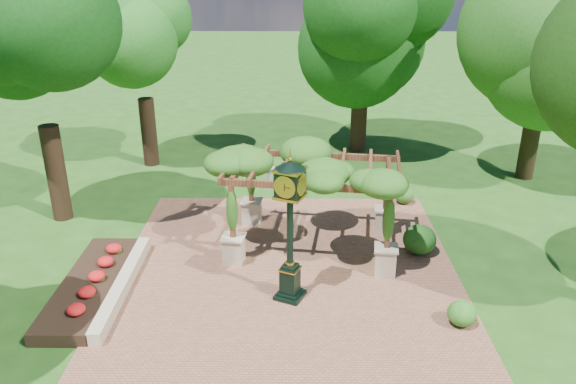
{
  "coord_description": "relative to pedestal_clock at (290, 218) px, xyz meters",
  "views": [
    {
      "loc": [
        0.16,
        -12.89,
        8.67
      ],
      "look_at": [
        0.0,
        2.5,
        2.2
      ],
      "focal_mm": 35.0,
      "sensor_mm": 36.0,
      "label": 1
    }
  ],
  "objects": [
    {
      "name": "tree_north",
      "position": [
        3.19,
        12.87,
        3.61
      ],
      "size": [
        5.04,
        5.04,
        8.8
      ],
      "color": "#382116",
      "rests_on": "ground"
    },
    {
      "name": "shrub_front",
      "position": [
        4.35,
        -1.2,
        -2.07
      ],
      "size": [
        0.96,
        0.96,
        0.66
      ],
      "primitive_type": "ellipsoid",
      "rotation": [
        0.0,
        0.0,
        -0.4
      ],
      "color": "#29621C",
      "rests_on": "brick_plaza"
    },
    {
      "name": "sundial",
      "position": [
        -0.88,
        8.07,
        -2.06
      ],
      "size": [
        0.54,
        0.54,
        0.85
      ],
      "rotation": [
        0.0,
        0.0,
        0.16
      ],
      "color": "gray",
      "rests_on": "ground"
    },
    {
      "name": "brick_plaza",
      "position": [
        -0.07,
        0.8,
        -2.42
      ],
      "size": [
        10.0,
        12.0,
        0.04
      ],
      "primitive_type": "cube",
      "color": "brown",
      "rests_on": "ground"
    },
    {
      "name": "shrub_back",
      "position": [
        4.28,
        6.42,
        -2.08
      ],
      "size": [
        0.9,
        0.9,
        0.63
      ],
      "primitive_type": "ellipsoid",
      "rotation": [
        0.0,
        0.0,
        0.35
      ],
      "color": "#285618",
      "rests_on": "brick_plaza"
    },
    {
      "name": "shrub_mid",
      "position": [
        4.04,
        2.54,
        -1.93
      ],
      "size": [
        1.14,
        1.14,
        0.93
      ],
      "primitive_type": "ellipsoid",
      "rotation": [
        0.0,
        0.0,
        -0.1
      ],
      "color": "#1C4B15",
      "rests_on": "brick_plaza"
    },
    {
      "name": "ground",
      "position": [
        -0.07,
        -0.2,
        -2.44
      ],
      "size": [
        120.0,
        120.0,
        0.0
      ],
      "primitive_type": "plane",
      "color": "#1E4714",
      "rests_on": "ground"
    },
    {
      "name": "tree_west_far",
      "position": [
        -6.33,
        10.76,
        2.88
      ],
      "size": [
        3.7,
        3.7,
        7.77
      ],
      "color": "black",
      "rests_on": "ground"
    },
    {
      "name": "tree_east_far",
      "position": [
        9.9,
        9.28,
        3.6
      ],
      "size": [
        5.56,
        5.56,
        8.77
      ],
      "color": "#2F2212",
      "rests_on": "ground"
    },
    {
      "name": "tree_west_near",
      "position": [
        -8.19,
        5.08,
        3.62
      ],
      "size": [
        4.31,
        4.31,
        8.83
      ],
      "color": "#321F14",
      "rests_on": "ground"
    },
    {
      "name": "pedestal_clock",
      "position": [
        0.0,
        0.0,
        0.0
      ],
      "size": [
        1.06,
        1.06,
        4.06
      ],
      "rotation": [
        0.0,
        0.0,
        -0.42
      ],
      "color": "black",
      "rests_on": "brick_plaza"
    },
    {
      "name": "flower_bed",
      "position": [
        -5.57,
        0.3,
        -2.26
      ],
      "size": [
        1.5,
        5.0,
        0.36
      ],
      "primitive_type": "cube",
      "color": "red",
      "rests_on": "ground"
    },
    {
      "name": "border_wall",
      "position": [
        -4.67,
        0.3,
        -2.24
      ],
      "size": [
        0.35,
        5.0,
        0.4
      ],
      "primitive_type": "cube",
      "color": "#C6B793",
      "rests_on": "ground"
    },
    {
      "name": "pergola",
      "position": [
        0.72,
        2.96,
        0.3
      ],
      "size": [
        5.67,
        3.98,
        3.33
      ],
      "rotation": [
        0.0,
        0.0,
        -0.13
      ],
      "color": "beige",
      "rests_on": "brick_plaza"
    }
  ]
}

